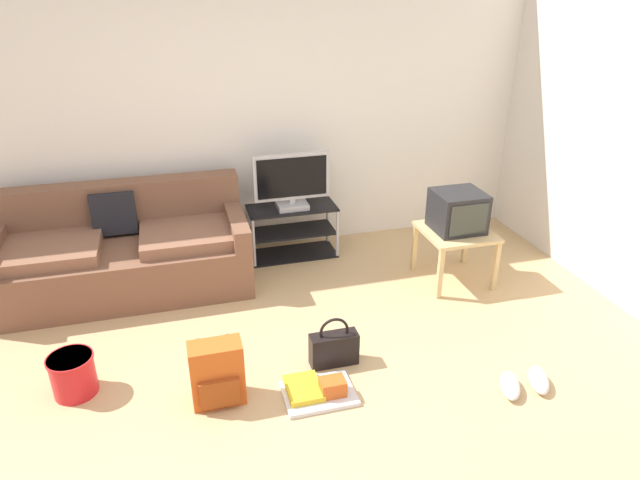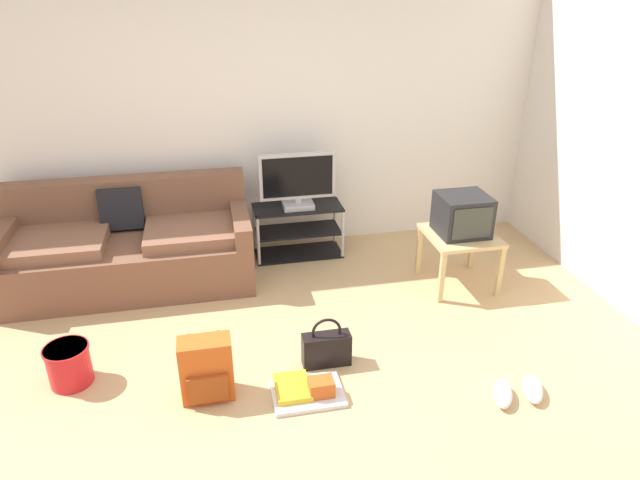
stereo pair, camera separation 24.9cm
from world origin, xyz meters
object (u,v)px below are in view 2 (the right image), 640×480
object	(u,v)px
couch	(130,248)
flat_tv	(298,181)
backpack	(207,369)
cleaning_bucket	(69,364)
side_table	(460,241)
tv_stand	(298,231)
sneakers_pair	(518,391)
floor_tray	(307,390)
handbag	(326,348)
crt_tv	(462,215)

from	to	relation	value
couch	flat_tv	distance (m)	1.58
backpack	cleaning_bucket	distance (m)	0.95
couch	side_table	world-z (taller)	couch
tv_stand	cleaning_bucket	bearing A→B (deg)	-139.15
sneakers_pair	floor_tray	distance (m)	1.35
handbag	floor_tray	xyz separation A→B (m)	(-0.19, -0.29, -0.09)
tv_stand	side_table	size ratio (longest dim) A/B	1.43
handbag	tv_stand	bearing A→B (deg)	86.72
side_table	cleaning_bucket	xyz separation A→B (m)	(-3.04, -0.71, -0.26)
couch	tv_stand	distance (m)	1.53
couch	backpack	world-z (taller)	couch
flat_tv	handbag	bearing A→B (deg)	-93.33
couch	sneakers_pair	size ratio (longest dim) A/B	4.71
flat_tv	side_table	distance (m)	1.53
flat_tv	backpack	world-z (taller)	flat_tv
couch	cleaning_bucket	world-z (taller)	couch
handbag	cleaning_bucket	distance (m)	1.70
cleaning_bucket	floor_tray	world-z (taller)	cleaning_bucket
side_table	couch	bearing A→B (deg)	167.25
cleaning_bucket	side_table	bearing A→B (deg)	13.13
cleaning_bucket	sneakers_pair	distance (m)	2.92
couch	side_table	xyz separation A→B (m)	(2.76, -0.62, 0.09)
handbag	cleaning_bucket	bearing A→B (deg)	174.76
side_table	handbag	xyz separation A→B (m)	(-1.35, -0.87, -0.28)
cleaning_bucket	sneakers_pair	xyz separation A→B (m)	(2.82, -0.74, -0.10)
side_table	sneakers_pair	bearing A→B (deg)	-98.75
crt_tv	sneakers_pair	distance (m)	1.60
sneakers_pair	handbag	bearing A→B (deg)	152.63
backpack	handbag	size ratio (longest dim) A/B	1.15
flat_tv	floor_tray	bearing A→B (deg)	-98.41
side_table	handbag	size ratio (longest dim) A/B	1.55
crt_tv	handbag	xyz separation A→B (m)	(-1.35, -0.88, -0.51)
crt_tv	floor_tray	world-z (taller)	crt_tv
backpack	floor_tray	world-z (taller)	backpack
flat_tv	side_table	world-z (taller)	flat_tv
crt_tv	cleaning_bucket	distance (m)	3.17
sneakers_pair	floor_tray	bearing A→B (deg)	167.62
crt_tv	backpack	size ratio (longest dim) A/B	0.95
sneakers_pair	floor_tray	world-z (taller)	floor_tray
backpack	sneakers_pair	size ratio (longest dim) A/B	0.98
crt_tv	sneakers_pair	size ratio (longest dim) A/B	0.93
backpack	side_table	bearing A→B (deg)	29.89
cleaning_bucket	floor_tray	distance (m)	1.57
tv_stand	crt_tv	xyz separation A→B (m)	(1.25, -0.82, 0.40)
flat_tv	floor_tray	world-z (taller)	flat_tv
backpack	handbag	distance (m)	0.83
couch	tv_stand	size ratio (longest dim) A/B	2.49
floor_tray	couch	bearing A→B (deg)	124.30
backpack	cleaning_bucket	bearing A→B (deg)	164.34
side_table	sneakers_pair	world-z (taller)	side_table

